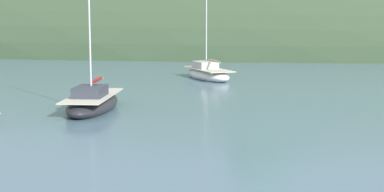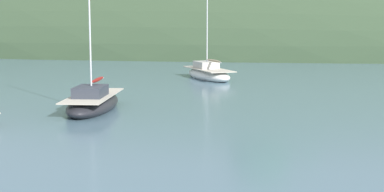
% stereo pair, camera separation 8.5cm
% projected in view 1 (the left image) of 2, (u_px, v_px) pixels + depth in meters
% --- Properties ---
extents(far_shoreline_hill, '(150.00, 36.00, 32.42)m').
position_uv_depth(far_shoreline_hill, '(245.00, 52.00, 80.35)').
color(far_shoreline_hill, '#384C33').
rests_on(far_shoreline_hill, ground).
extents(sailboat_cream_ketch, '(2.78, 6.92, 9.45)m').
position_uv_depth(sailboat_cream_ketch, '(93.00, 103.00, 30.10)').
color(sailboat_cream_ketch, '#232328').
rests_on(sailboat_cream_ketch, ground).
extents(sailboat_yellow_far, '(5.40, 7.20, 9.59)m').
position_uv_depth(sailboat_yellow_far, '(208.00, 74.00, 45.85)').
color(sailboat_yellow_far, white).
rests_on(sailboat_yellow_far, ground).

